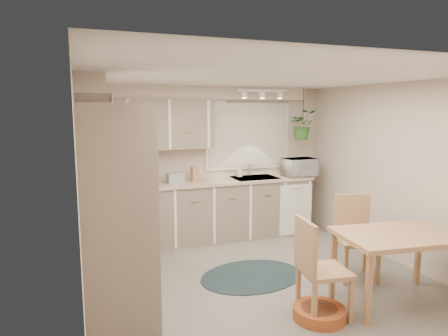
{
  "coord_description": "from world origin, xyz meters",
  "views": [
    {
      "loc": [
        -1.99,
        -4.04,
        2.04
      ],
      "look_at": [
        -0.29,
        0.55,
        1.32
      ],
      "focal_mm": 32.0,
      "sensor_mm": 36.0,
      "label": 1
    }
  ],
  "objects_px": {
    "chair_left": "(325,268)",
    "chair_back": "(357,238)",
    "dining_table": "(396,268)",
    "braided_rug": "(252,276)",
    "pet_bed": "(319,313)",
    "microwave": "(300,165)"
  },
  "relations": [
    {
      "from": "microwave",
      "to": "chair_left",
      "type": "bearing_deg",
      "value": -120.51
    },
    {
      "from": "chair_left",
      "to": "microwave",
      "type": "xyz_separation_m",
      "value": [
        1.24,
        2.58,
        0.62
      ]
    },
    {
      "from": "dining_table",
      "to": "braided_rug",
      "type": "xyz_separation_m",
      "value": [
        -1.15,
        1.15,
        -0.38
      ]
    },
    {
      "from": "pet_bed",
      "to": "microwave",
      "type": "distance_m",
      "value": 3.12
    },
    {
      "from": "microwave",
      "to": "braided_rug",
      "type": "bearing_deg",
      "value": -140.97
    },
    {
      "from": "chair_left",
      "to": "microwave",
      "type": "bearing_deg",
      "value": 161.91
    },
    {
      "from": "pet_bed",
      "to": "microwave",
      "type": "xyz_separation_m",
      "value": [
        1.31,
        2.62,
        1.06
      ]
    },
    {
      "from": "pet_bed",
      "to": "microwave",
      "type": "height_order",
      "value": "microwave"
    },
    {
      "from": "dining_table",
      "to": "microwave",
      "type": "height_order",
      "value": "microwave"
    },
    {
      "from": "dining_table",
      "to": "chair_left",
      "type": "bearing_deg",
      "value": 177.97
    },
    {
      "from": "dining_table",
      "to": "braided_rug",
      "type": "distance_m",
      "value": 1.67
    },
    {
      "from": "chair_back",
      "to": "pet_bed",
      "type": "xyz_separation_m",
      "value": [
        -0.97,
        -0.68,
        -0.44
      ]
    },
    {
      "from": "chair_back",
      "to": "braided_rug",
      "type": "height_order",
      "value": "chair_back"
    },
    {
      "from": "chair_back",
      "to": "microwave",
      "type": "height_order",
      "value": "microwave"
    },
    {
      "from": "dining_table",
      "to": "chair_left",
      "type": "height_order",
      "value": "chair_left"
    },
    {
      "from": "dining_table",
      "to": "microwave",
      "type": "relative_size",
      "value": 2.27
    },
    {
      "from": "braided_rug",
      "to": "pet_bed",
      "type": "relative_size",
      "value": 2.56
    },
    {
      "from": "chair_left",
      "to": "chair_back",
      "type": "xyz_separation_m",
      "value": [
        0.89,
        0.64,
        0.0
      ]
    },
    {
      "from": "chair_back",
      "to": "pet_bed",
      "type": "distance_m",
      "value": 1.26
    },
    {
      "from": "chair_left",
      "to": "microwave",
      "type": "distance_m",
      "value": 2.93
    },
    {
      "from": "chair_back",
      "to": "dining_table",
      "type": "bearing_deg",
      "value": 105.84
    },
    {
      "from": "pet_bed",
      "to": "microwave",
      "type": "bearing_deg",
      "value": 63.38
    }
  ]
}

